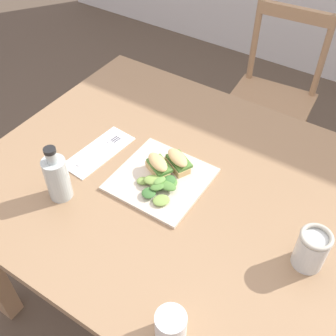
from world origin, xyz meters
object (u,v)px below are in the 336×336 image
(dining_table, at_px, (180,206))
(bottle_cold_brew, at_px, (58,180))
(sandwich_half_front, at_px, (158,166))
(cup_extra_side, at_px, (171,326))
(chair_wooden_far, at_px, (271,100))
(mason_jar_iced_tea, at_px, (311,251))
(fork_on_napkin, at_px, (103,148))
(plate_lunch, at_px, (161,179))
(sandwich_half_back, at_px, (178,161))

(dining_table, xyz_separation_m, bottle_cold_brew, (-0.28, -0.24, 0.18))
(sandwich_half_front, height_order, cup_extra_side, cup_extra_side)
(chair_wooden_far, distance_m, bottle_cold_brew, 1.27)
(sandwich_half_front, height_order, mason_jar_iced_tea, mason_jar_iced_tea)
(fork_on_napkin, xyz_separation_m, bottle_cold_brew, (0.02, -0.22, 0.06))
(dining_table, bearing_deg, bottle_cold_brew, -139.20)
(fork_on_napkin, bearing_deg, dining_table, 2.65)
(cup_extra_side, bearing_deg, mason_jar_iced_tea, 61.09)
(cup_extra_side, bearing_deg, plate_lunch, 126.58)
(mason_jar_iced_tea, bearing_deg, cup_extra_side, -118.91)
(chair_wooden_far, xyz_separation_m, cup_extra_side, (0.29, -1.38, 0.33))
(dining_table, relative_size, chair_wooden_far, 1.45)
(sandwich_half_back, bearing_deg, mason_jar_iced_tea, -12.43)
(dining_table, height_order, bottle_cold_brew, bottle_cold_brew)
(chair_wooden_far, bearing_deg, sandwich_half_front, -91.22)
(sandwich_half_front, distance_m, fork_on_napkin, 0.22)
(sandwich_half_back, height_order, fork_on_napkin, sandwich_half_back)
(sandwich_half_front, bearing_deg, cup_extra_side, -52.65)
(chair_wooden_far, distance_m, sandwich_half_front, 1.03)
(chair_wooden_far, distance_m, cup_extra_side, 1.44)
(chair_wooden_far, relative_size, fork_on_napkin, 4.68)
(dining_table, relative_size, bottle_cold_brew, 6.72)
(bottle_cold_brew, bearing_deg, mason_jar_iced_tea, 14.37)
(sandwich_half_front, xyz_separation_m, mason_jar_iced_tea, (0.50, -0.05, 0.02))
(chair_wooden_far, xyz_separation_m, sandwich_half_back, (0.02, -0.92, 0.33))
(sandwich_half_front, bearing_deg, chair_wooden_far, 88.78)
(dining_table, xyz_separation_m, chair_wooden_far, (-0.06, 0.97, -0.18))
(fork_on_napkin, bearing_deg, sandwich_half_back, 12.36)
(plate_lunch, bearing_deg, dining_table, 22.05)
(fork_on_napkin, relative_size, cup_extra_side, 2.33)
(chair_wooden_far, xyz_separation_m, mason_jar_iced_tea, (0.48, -1.02, 0.35))
(plate_lunch, height_order, bottle_cold_brew, bottle_cold_brew)
(dining_table, relative_size, sandwich_half_back, 12.40)
(dining_table, height_order, mason_jar_iced_tea, mason_jar_iced_tea)
(plate_lunch, bearing_deg, chair_wooden_far, 90.03)
(bottle_cold_brew, bearing_deg, sandwich_half_front, 49.72)
(sandwich_half_back, bearing_deg, plate_lunch, -105.83)
(fork_on_napkin, bearing_deg, chair_wooden_far, 76.16)
(dining_table, distance_m, plate_lunch, 0.13)
(sandwich_half_front, height_order, fork_on_napkin, sandwich_half_front)
(sandwich_half_front, relative_size, bottle_cold_brew, 0.54)
(cup_extra_side, bearing_deg, sandwich_half_front, 127.35)
(chair_wooden_far, bearing_deg, cup_extra_side, -78.18)
(fork_on_napkin, height_order, cup_extra_side, cup_extra_side)
(fork_on_napkin, bearing_deg, bottle_cold_brew, -83.69)
(plate_lunch, height_order, sandwich_half_back, sandwich_half_back)
(sandwich_half_back, bearing_deg, chair_wooden_far, 91.21)
(cup_extra_side, bearing_deg, bottle_cold_brew, 161.06)
(dining_table, xyz_separation_m, fork_on_napkin, (-0.30, -0.01, 0.12))
(chair_wooden_far, relative_size, mason_jar_iced_tea, 7.31)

